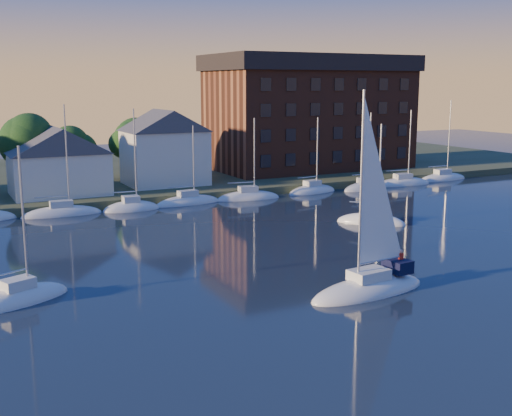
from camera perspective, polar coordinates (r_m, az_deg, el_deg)
ground at (r=32.37m, az=14.37°, el=-15.21°), size 260.00×260.00×0.00m
shoreline_land at (r=99.45m, az=-15.45°, el=2.44°), size 160.00×50.00×2.00m
wooden_dock at (r=77.35m, az=-11.92°, el=0.25°), size 120.00×3.00×1.00m
clubhouse_centre at (r=80.15m, az=-17.17°, el=4.08°), size 11.55×8.40×8.08m
clubhouse_east at (r=85.48m, az=-8.14°, el=5.44°), size 10.50×8.40×9.80m
condo_block at (r=101.83m, az=4.77°, el=8.53°), size 31.00×17.00×17.40m
tree_line at (r=87.48m, az=-12.76°, el=6.18°), size 93.40×5.40×8.90m
moored_fleet at (r=75.65m, az=-8.39°, el=0.20°), size 95.50×2.40×12.05m
hero_sailboat at (r=44.98m, az=10.11°, el=-6.65°), size 9.84×3.96×14.85m
drifting_sailboat_left at (r=45.20m, az=-20.31°, el=-7.78°), size 7.59×4.98×11.35m
drifting_sailboat_right at (r=66.83m, az=10.18°, el=-1.28°), size 6.63×6.74×11.29m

